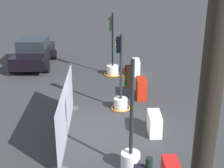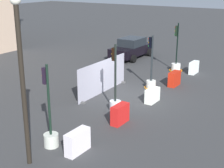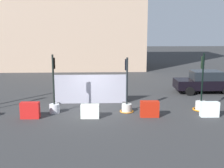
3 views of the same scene
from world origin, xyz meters
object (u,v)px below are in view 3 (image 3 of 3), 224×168
(construction_barrier_3, at_px, (150,109))
(construction_barrier_4, at_px, (209,109))
(traffic_light_2, at_px, (127,102))
(construction_barrier_2, at_px, (90,111))
(construction_barrier_1, at_px, (30,110))
(car_black_sedan, at_px, (205,82))
(traffic_light_1, at_px, (54,101))
(traffic_light_3, at_px, (201,102))

(construction_barrier_3, xyz_separation_m, construction_barrier_4, (3.38, -0.11, -0.02))
(traffic_light_2, distance_m, construction_barrier_2, 2.43)
(construction_barrier_1, height_order, car_black_sedan, car_black_sedan)
(traffic_light_1, bearing_deg, construction_barrier_4, -7.09)
(traffic_light_2, xyz_separation_m, traffic_light_3, (4.55, 0.19, -0.11))
(traffic_light_1, distance_m, construction_barrier_1, 1.57)
(construction_barrier_1, xyz_separation_m, construction_barrier_2, (3.30, -0.08, -0.07))
(traffic_light_2, xyz_separation_m, car_black_sedan, (6.48, 4.93, 0.22))
(construction_barrier_3, relative_size, construction_barrier_4, 1.02)
(construction_barrier_3, relative_size, car_black_sedan, 0.23)
(construction_barrier_2, xyz_separation_m, car_black_sedan, (8.63, 6.05, 0.46))
(construction_barrier_4, bearing_deg, construction_barrier_1, 179.39)
(traffic_light_2, relative_size, construction_barrier_4, 3.16)
(construction_barrier_4, bearing_deg, traffic_light_1, 172.91)
(traffic_light_3, relative_size, construction_barrier_4, 3.37)
(construction_barrier_1, xyz_separation_m, car_black_sedan, (11.93, 5.97, 0.38))
(traffic_light_3, xyz_separation_m, construction_barrier_1, (-10.00, -1.23, -0.05))
(car_black_sedan, bearing_deg, traffic_light_3, -112.11)
(traffic_light_1, distance_m, traffic_light_2, 4.27)
(traffic_light_1, bearing_deg, construction_barrier_2, -26.86)
(traffic_light_1, height_order, construction_barrier_1, traffic_light_1)
(traffic_light_2, distance_m, construction_barrier_1, 5.55)
(traffic_light_1, height_order, car_black_sedan, traffic_light_1)
(traffic_light_2, height_order, construction_barrier_1, traffic_light_2)
(car_black_sedan, bearing_deg, construction_barrier_2, -144.94)
(construction_barrier_2, bearing_deg, construction_barrier_4, -0.22)
(traffic_light_3, bearing_deg, construction_barrier_2, -168.92)
(traffic_light_1, relative_size, construction_barrier_1, 3.30)
(construction_barrier_2, height_order, construction_barrier_3, construction_barrier_3)
(traffic_light_2, bearing_deg, construction_barrier_3, -41.05)
(traffic_light_2, xyz_separation_m, construction_barrier_3, (1.19, -1.04, -0.17))
(construction_barrier_4, distance_m, car_black_sedan, 6.38)
(construction_barrier_2, relative_size, construction_barrier_4, 1.00)
(construction_barrier_1, relative_size, construction_barrier_3, 0.99)
(traffic_light_1, height_order, construction_barrier_2, traffic_light_1)
(traffic_light_2, distance_m, construction_barrier_4, 4.72)
(traffic_light_2, height_order, construction_barrier_3, traffic_light_2)
(traffic_light_1, xyz_separation_m, construction_barrier_1, (-1.18, -0.99, -0.29))
(traffic_light_3, bearing_deg, construction_barrier_3, -159.88)
(traffic_light_1, xyz_separation_m, construction_barrier_3, (5.46, -0.99, -0.29))
(construction_barrier_2, distance_m, car_black_sedan, 10.55)
(construction_barrier_1, height_order, construction_barrier_4, construction_barrier_1)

